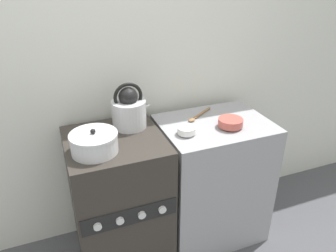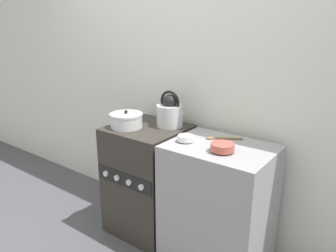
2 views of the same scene
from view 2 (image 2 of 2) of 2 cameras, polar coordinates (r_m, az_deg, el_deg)
The scene contains 9 objects.
ground_plane at distance 2.77m, azimuth -7.20°, elevation -19.51°, with size 12.00×12.00×0.00m, color #4C4C51.
wall_back at distance 2.73m, azimuth 1.03°, elevation 8.79°, with size 7.00×0.06×2.50m.
stove at distance 2.71m, azimuth -3.45°, elevation -9.19°, with size 0.56×0.58×0.89m.
counter at distance 2.38m, azimuth 8.69°, elevation -13.47°, with size 0.69×0.53×0.89m.
kettle at distance 2.53m, azimuth 0.35°, elevation 2.34°, with size 0.25×0.21×0.28m.
cooking_pot at distance 2.54m, azimuth -7.27°, elevation 1.00°, with size 0.25×0.25×0.14m.
enamel_bowl at distance 2.09m, azimuth 9.45°, elevation -3.65°, with size 0.15×0.15×0.06m.
small_ceramic_bowl at distance 2.24m, azimuth 3.05°, elevation -2.13°, with size 0.11×0.11×0.05m.
wooden_spoon at distance 2.32m, azimuth 9.21°, elevation -2.11°, with size 0.23×0.16×0.02m.
Camera 2 is at (1.58, -1.56, 1.66)m, focal length 35.00 mm.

